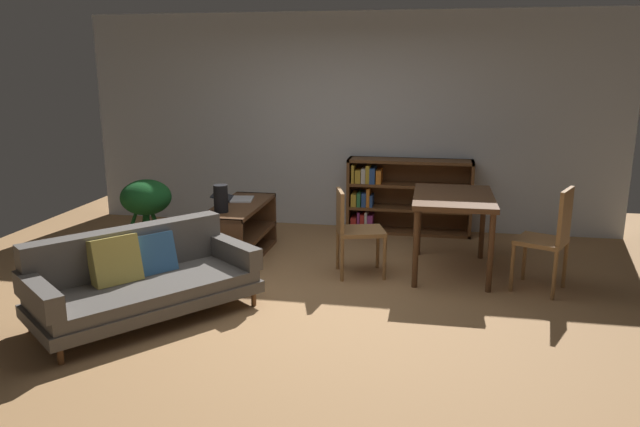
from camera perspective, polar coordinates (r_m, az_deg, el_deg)
name	(u,v)px	position (r m, az deg, el deg)	size (l,w,h in m)	color
ground_plane	(304,301)	(5.44, -1.49, -8.29)	(8.16, 8.16, 0.00)	#A87A4C
back_wall_panel	(348,122)	(7.74, 2.68, 8.63)	(6.80, 0.10, 2.70)	silver
fabric_couch	(140,277)	(5.26, -16.66, -5.81)	(1.78, 1.93, 0.71)	brown
media_console	(240,232)	(6.60, -7.61, -1.79)	(0.48, 1.31, 0.60)	#56351E
open_laptop	(235,198)	(6.75, -8.07, 1.45)	(0.49, 0.38, 0.07)	silver
desk_speaker	(221,199)	(6.18, -9.38, 1.41)	(0.15, 0.15, 0.28)	black
potted_floor_plant	(147,206)	(6.71, -16.12, 0.73)	(0.54, 0.54, 0.87)	#9E9389
dining_table	(453,204)	(6.14, 12.50, 0.85)	(0.78, 1.13, 0.80)	#56351E
dining_chair_near	(354,227)	(5.97, 3.20, -1.32)	(0.55, 0.51, 0.87)	olive
dining_chair_far	(551,235)	(5.89, 21.00, -1.89)	(0.55, 0.55, 0.99)	olive
bookshelf	(400,196)	(7.61, 7.58, 1.68)	(1.53, 0.35, 0.93)	brown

